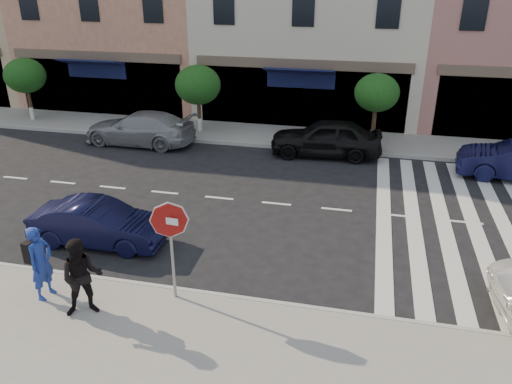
# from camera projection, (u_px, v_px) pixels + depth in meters

# --- Properties ---
(ground) EXTENTS (120.00, 120.00, 0.00)m
(ground) POSITION_uv_depth(u_px,v_px,m) (248.00, 267.00, 13.14)
(ground) COLOR black
(ground) RESTS_ON ground
(sidewalk_near) EXTENTS (60.00, 4.50, 0.15)m
(sidewalk_near) POSITION_uv_depth(u_px,v_px,m) (203.00, 366.00, 9.78)
(sidewalk_near) COLOR gray
(sidewalk_near) RESTS_ON ground
(sidewalk_far) EXTENTS (60.00, 3.00, 0.15)m
(sidewalk_far) POSITION_uv_depth(u_px,v_px,m) (305.00, 138.00, 22.88)
(sidewalk_far) COLOR gray
(sidewalk_far) RESTS_ON ground
(building_centre) EXTENTS (11.00, 9.00, 11.00)m
(building_centre) POSITION_uv_depth(u_px,v_px,m) (315.00, 4.00, 26.09)
(building_centre) COLOR beige
(building_centre) RESTS_ON ground
(street_tree_wa) EXTENTS (2.00, 2.00, 3.05)m
(street_tree_wa) POSITION_uv_depth(u_px,v_px,m) (25.00, 76.00, 24.64)
(street_tree_wa) COLOR #473323
(street_tree_wa) RESTS_ON sidewalk_far
(street_tree_wb) EXTENTS (2.10, 2.10, 3.06)m
(street_tree_wb) POSITION_uv_depth(u_px,v_px,m) (198.00, 85.00, 22.81)
(street_tree_wb) COLOR #473323
(street_tree_wb) RESTS_ON sidewalk_far
(street_tree_c) EXTENTS (1.90, 1.90, 3.04)m
(street_tree_c) POSITION_uv_depth(u_px,v_px,m) (377.00, 93.00, 21.16)
(street_tree_c) COLOR #473323
(street_tree_c) RESTS_ON sidewalk_far
(stop_sign) EXTENTS (0.87, 0.13, 2.47)m
(stop_sign) POSITION_uv_depth(u_px,v_px,m) (170.00, 230.00, 10.99)
(stop_sign) COLOR gray
(stop_sign) RESTS_ON sidewalk_near
(photographer) EXTENTS (0.51, 0.71, 1.81)m
(photographer) POSITION_uv_depth(u_px,v_px,m) (41.00, 263.00, 11.40)
(photographer) COLOR navy
(photographer) RESTS_ON sidewalk_near
(walker) EXTENTS (1.12, 1.03, 1.85)m
(walker) POSITION_uv_depth(u_px,v_px,m) (82.00, 278.00, 10.82)
(walker) COLOR black
(walker) RESTS_ON sidewalk_near
(car_near_mid) EXTENTS (3.84, 1.42, 1.26)m
(car_near_mid) POSITION_uv_depth(u_px,v_px,m) (98.00, 224.00, 14.05)
(car_near_mid) COLOR black
(car_near_mid) RESTS_ON ground
(car_far_left) EXTENTS (5.01, 2.18, 1.44)m
(car_far_left) POSITION_uv_depth(u_px,v_px,m) (140.00, 128.00, 22.10)
(car_far_left) COLOR gray
(car_far_left) RESTS_ON ground
(car_far_mid) EXTENTS (4.66, 2.08, 1.56)m
(car_far_mid) POSITION_uv_depth(u_px,v_px,m) (326.00, 138.00, 20.68)
(car_far_mid) COLOR black
(car_far_mid) RESTS_ON ground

